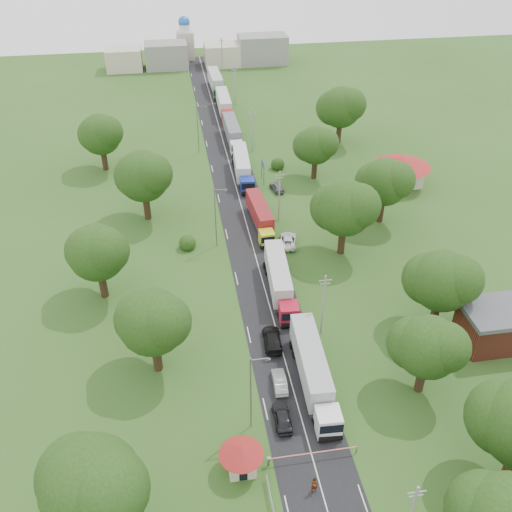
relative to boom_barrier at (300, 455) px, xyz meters
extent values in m
plane|color=#2D4F1A|center=(1.36, 25.00, -0.89)|extent=(260.00, 260.00, 0.00)
cube|color=black|center=(1.36, 45.00, -0.89)|extent=(8.00, 200.00, 0.04)
cylinder|color=slate|center=(-3.14, 0.00, -0.34)|extent=(0.20, 0.20, 1.10)
cube|color=slate|center=(-3.14, 0.00, 0.16)|extent=(0.35, 0.35, 0.25)
cylinder|color=red|center=(1.36, 0.00, 0.11)|extent=(9.00, 0.12, 0.12)
cylinder|color=slate|center=(5.86, 0.00, -0.39)|extent=(0.10, 0.10, 1.00)
cube|color=beige|center=(-5.84, 0.00, 0.31)|extent=(2.60, 2.60, 2.40)
cone|color=maroon|center=(-5.84, 0.00, 2.01)|extent=(4.40, 4.40, 1.10)
cube|color=black|center=(-4.53, 0.00, 0.51)|extent=(0.02, 1.20, 0.90)
cube|color=black|center=(-5.84, -1.31, 0.11)|extent=(0.80, 0.02, 1.90)
cylinder|color=slate|center=(6.56, 58.80, 1.11)|extent=(0.12, 0.12, 4.00)
cylinder|color=slate|center=(6.56, 61.20, 1.11)|extent=(0.12, 0.12, 4.00)
cube|color=navy|center=(6.56, 60.00, 2.71)|extent=(0.06, 3.00, 1.00)
cube|color=silver|center=(6.56, 60.00, 2.71)|extent=(0.07, 3.10, 0.06)
cube|color=gray|center=(6.86, -10.00, 7.41)|extent=(1.60, 0.10, 0.10)
cube|color=gray|center=(6.86, -10.00, 6.91)|extent=(1.20, 0.10, 0.10)
cylinder|color=gray|center=(6.86, 18.00, 3.61)|extent=(0.24, 0.24, 9.00)
cube|color=gray|center=(6.86, 18.00, 7.41)|extent=(1.60, 0.10, 0.10)
cube|color=gray|center=(6.86, 18.00, 6.91)|extent=(1.20, 0.10, 0.10)
cylinder|color=gray|center=(6.86, 46.00, 3.61)|extent=(0.24, 0.24, 9.00)
cube|color=gray|center=(6.86, 46.00, 7.41)|extent=(1.60, 0.10, 0.10)
cube|color=gray|center=(6.86, 46.00, 6.91)|extent=(1.20, 0.10, 0.10)
cylinder|color=gray|center=(6.86, 74.00, 3.61)|extent=(0.24, 0.24, 9.00)
cube|color=gray|center=(6.86, 74.00, 7.41)|extent=(1.60, 0.10, 0.10)
cube|color=gray|center=(6.86, 74.00, 6.91)|extent=(1.20, 0.10, 0.10)
cylinder|color=gray|center=(6.86, 102.00, 3.61)|extent=(0.24, 0.24, 9.00)
cube|color=gray|center=(6.86, 102.00, 7.41)|extent=(1.60, 0.10, 0.10)
cube|color=gray|center=(6.86, 102.00, 6.91)|extent=(1.20, 0.10, 0.10)
cylinder|color=gray|center=(6.86, 130.00, 3.61)|extent=(0.24, 0.24, 9.00)
cube|color=gray|center=(6.86, 130.00, 7.41)|extent=(1.60, 0.10, 0.10)
cube|color=gray|center=(6.86, 130.00, 6.91)|extent=(1.20, 0.10, 0.10)
cylinder|color=slate|center=(-4.14, 5.00, 4.11)|extent=(0.16, 0.16, 10.00)
cube|color=slate|center=(-3.24, 5.00, 8.81)|extent=(1.80, 0.10, 0.10)
cube|color=slate|center=(-2.44, 5.00, 8.66)|extent=(0.50, 0.22, 0.15)
cylinder|color=slate|center=(-4.14, 40.00, 4.11)|extent=(0.16, 0.16, 10.00)
cube|color=slate|center=(-3.24, 40.00, 8.81)|extent=(1.80, 0.10, 0.10)
cube|color=slate|center=(-2.44, 40.00, 8.66)|extent=(0.50, 0.22, 0.15)
cylinder|color=slate|center=(-4.14, 75.00, 4.11)|extent=(0.16, 0.16, 10.00)
cube|color=slate|center=(-3.24, 75.00, 8.81)|extent=(1.80, 0.10, 0.10)
cube|color=slate|center=(-2.44, 75.00, 8.66)|extent=(0.50, 0.22, 0.15)
cylinder|color=#382616|center=(19.36, -5.00, 1.38)|extent=(1.12, 1.12, 4.55)
sphere|color=#1F360E|center=(18.16, -3.50, 6.36)|extent=(7.20, 7.20, 7.20)
cylinder|color=#382616|center=(15.36, 7.00, 1.03)|extent=(1.04, 1.04, 3.85)
sphere|color=#1F360E|center=(15.36, 7.00, 5.71)|extent=(7.00, 7.00, 7.00)
sphere|color=#1F360E|center=(16.61, 6.00, 6.46)|extent=(5.50, 5.50, 5.50)
sphere|color=#1F360E|center=(14.36, 8.25, 5.21)|extent=(6.00, 6.00, 6.00)
cylinder|color=#382616|center=(21.36, 17.00, 1.21)|extent=(1.08, 1.08, 4.20)
sphere|color=#1F360E|center=(21.36, 17.00, 6.33)|extent=(7.70, 7.70, 7.70)
sphere|color=#1F360E|center=(22.73, 15.90, 7.16)|extent=(6.05, 6.05, 6.05)
sphere|color=#1F360E|center=(20.26, 18.38, 5.78)|extent=(6.60, 6.60, 6.60)
cylinder|color=#382616|center=(14.36, 35.00, 1.38)|extent=(1.12, 1.12, 4.55)
sphere|color=#1F360E|center=(14.36, 35.00, 6.96)|extent=(8.40, 8.40, 8.40)
sphere|color=#1F360E|center=(15.86, 33.80, 7.86)|extent=(6.60, 6.60, 6.60)
sphere|color=#1F360E|center=(13.16, 36.50, 6.36)|extent=(7.20, 7.20, 7.20)
cylinder|color=#382616|center=(23.36, 43.00, 1.21)|extent=(1.08, 1.08, 4.20)
sphere|color=#1F360E|center=(23.36, 43.00, 6.33)|extent=(7.70, 7.70, 7.70)
sphere|color=#1F360E|center=(24.73, 41.90, 7.16)|extent=(6.05, 6.05, 6.05)
sphere|color=#1F360E|center=(22.26, 44.38, 5.78)|extent=(6.60, 6.60, 6.60)
cylinder|color=#382616|center=(16.36, 60.00, 1.03)|extent=(1.04, 1.04, 3.85)
sphere|color=#1F360E|center=(16.36, 60.00, 5.71)|extent=(7.00, 7.00, 7.00)
sphere|color=#1F360E|center=(17.61, 59.00, 6.46)|extent=(5.50, 5.50, 5.50)
sphere|color=#1F360E|center=(15.36, 61.25, 5.21)|extent=(6.00, 6.00, 6.00)
cylinder|color=#382616|center=(25.36, 75.00, 1.38)|extent=(1.12, 1.12, 4.55)
sphere|color=#1F360E|center=(25.36, 75.00, 6.96)|extent=(8.40, 8.40, 8.40)
sphere|color=#1F360E|center=(26.86, 73.80, 7.86)|extent=(6.60, 6.60, 6.60)
sphere|color=#1F360E|center=(24.16, 76.50, 6.36)|extent=(7.20, 7.20, 7.20)
sphere|color=#1F360E|center=(-18.64, -5.00, 6.96)|extent=(8.40, 8.40, 8.40)
sphere|color=#1F360E|center=(-17.14, -6.20, 7.86)|extent=(6.60, 6.60, 6.60)
sphere|color=#1F360E|center=(-19.84, -3.50, 6.36)|extent=(7.20, 7.20, 7.20)
cylinder|color=#382616|center=(-13.64, 15.00, 1.21)|extent=(1.08, 1.08, 4.20)
sphere|color=#1F360E|center=(-13.64, 15.00, 6.33)|extent=(7.70, 7.70, 7.70)
sphere|color=#1F360E|center=(-12.27, 13.90, 7.16)|extent=(6.05, 6.05, 6.05)
sphere|color=#1F360E|center=(-14.74, 16.38, 5.78)|extent=(6.60, 6.60, 6.60)
cylinder|color=#382616|center=(-20.64, 30.00, 1.21)|extent=(1.08, 1.08, 4.20)
sphere|color=#1F360E|center=(-20.64, 30.00, 6.33)|extent=(7.70, 7.70, 7.70)
sphere|color=#1F360E|center=(-19.27, 28.90, 7.16)|extent=(6.05, 6.05, 6.05)
sphere|color=#1F360E|center=(-21.74, 31.38, 5.78)|extent=(6.60, 6.60, 6.60)
cylinder|color=#382616|center=(-14.64, 50.00, 1.38)|extent=(1.12, 1.12, 4.55)
sphere|color=#1F360E|center=(-14.64, 50.00, 6.96)|extent=(8.40, 8.40, 8.40)
sphere|color=#1F360E|center=(-13.14, 48.80, 7.86)|extent=(6.60, 6.60, 6.60)
sphere|color=#1F360E|center=(-15.84, 51.50, 6.36)|extent=(7.20, 7.20, 7.20)
cylinder|color=#382616|center=(-22.64, 70.00, 1.21)|extent=(1.08, 1.08, 4.20)
sphere|color=#1F360E|center=(-22.64, 70.00, 6.33)|extent=(7.70, 7.70, 7.70)
sphere|color=#1F360E|center=(-21.27, 68.90, 7.16)|extent=(6.05, 6.05, 6.05)
sphere|color=#1F360E|center=(-23.74, 71.38, 5.78)|extent=(6.60, 6.60, 6.60)
cube|color=maroon|center=(27.36, 13.00, 1.41)|extent=(8.00, 6.00, 4.60)
cube|color=#47494F|center=(27.36, 13.00, 4.01)|extent=(8.60, 6.60, 0.60)
cube|color=beige|center=(31.36, 55.00, 1.11)|extent=(7.00, 5.00, 4.00)
cone|color=maroon|center=(31.36, 55.00, 4.01)|extent=(10.08, 10.08, 1.80)
cube|color=gray|center=(-8.64, 135.00, 2.61)|extent=(12.00, 8.00, 7.00)
cube|color=beige|center=(7.36, 135.00, 2.11)|extent=(10.00, 8.00, 6.00)
cube|color=gray|center=(19.36, 135.00, 3.11)|extent=(14.00, 8.00, 8.00)
cube|color=beige|center=(-20.64, 135.00, 2.11)|extent=(10.00, 8.00, 6.00)
cube|color=beige|center=(-2.64, 143.00, 3.11)|extent=(5.00, 5.00, 8.00)
cylinder|color=silver|center=(-2.64, 143.00, 8.11)|extent=(3.20, 3.20, 2.00)
sphere|color=#2659B2|center=(-2.64, 143.00, 9.71)|extent=(3.40, 3.40, 3.40)
cube|color=white|center=(3.62, 2.97, 0.77)|extent=(2.69, 2.69, 2.68)
cube|color=black|center=(3.62, 1.67, 1.14)|extent=(2.46, 0.13, 1.18)
cube|color=slate|center=(3.62, 1.73, -0.30)|extent=(2.37, 0.36, 0.37)
cube|color=slate|center=(3.62, 10.46, -0.09)|extent=(3.02, 12.42, 0.32)
cube|color=#A4A5A9|center=(3.62, 10.79, 1.84)|extent=(3.25, 12.75, 3.21)
cylinder|color=black|center=(3.62, 2.00, -0.36)|extent=(2.52, 1.07, 1.07)
cylinder|color=black|center=(3.62, 3.93, -0.36)|extent=(2.52, 1.07, 1.07)
cylinder|color=black|center=(3.62, 14.21, -0.36)|extent=(2.52, 1.07, 1.07)
cylinder|color=black|center=(3.62, 15.82, -0.36)|extent=(2.52, 1.07, 1.07)
cube|color=#AA1327|center=(3.20, 20.58, 0.69)|extent=(2.61, 2.61, 2.55)
cube|color=black|center=(3.20, 19.34, 1.04)|extent=(2.34, 0.18, 1.12)
cube|color=slate|center=(3.20, 19.40, -0.33)|extent=(2.25, 0.40, 0.36)
cube|color=slate|center=(3.20, 27.71, -0.13)|extent=(3.15, 11.85, 0.31)
cube|color=#BABABA|center=(3.20, 28.01, 1.71)|extent=(3.37, 12.17, 3.06)
cylinder|color=black|center=(3.20, 19.66, -0.38)|extent=(2.39, 1.02, 1.02)
cylinder|color=black|center=(3.20, 21.49, -0.38)|extent=(2.39, 1.02, 1.02)
cylinder|color=black|center=(3.20, 31.27, -0.38)|extent=(2.39, 1.02, 1.02)
cylinder|color=black|center=(3.20, 32.80, -0.38)|extent=(2.39, 1.02, 1.02)
cube|color=#C6CC18|center=(3.52, 38.74, 0.54)|extent=(2.34, 2.34, 2.30)
cube|color=black|center=(3.52, 37.63, 0.86)|extent=(2.12, 0.15, 1.01)
cube|color=slate|center=(3.52, 37.68, -0.38)|extent=(2.04, 0.37, 0.32)
cube|color=slate|center=(3.52, 45.19, -0.20)|extent=(2.77, 10.71, 0.28)
cube|color=maroon|center=(3.52, 45.47, 1.46)|extent=(2.97, 10.99, 2.76)
cylinder|color=black|center=(3.52, 37.91, -0.43)|extent=(2.17, 0.92, 0.92)
cylinder|color=black|center=(3.52, 39.57, -0.43)|extent=(2.17, 0.92, 0.92)
cylinder|color=black|center=(3.52, 48.42, -0.43)|extent=(2.17, 0.92, 0.92)
cylinder|color=black|center=(3.52, 49.80, -0.43)|extent=(2.17, 0.92, 0.92)
cube|color=navy|center=(3.09, 56.14, 0.69)|extent=(2.59, 2.59, 2.55)
cube|color=black|center=(3.09, 54.91, 1.04)|extent=(2.34, 0.17, 1.12)
cube|color=slate|center=(3.09, 54.97, -0.33)|extent=(2.25, 0.39, 0.36)
cube|color=slate|center=(3.09, 63.27, -0.13)|extent=(3.08, 11.84, 0.31)
cube|color=silver|center=(3.09, 63.58, 1.71)|extent=(3.30, 12.16, 3.06)
cylinder|color=black|center=(3.09, 55.22, -0.38)|extent=(2.39, 1.02, 1.02)
cylinder|color=black|center=(3.09, 57.06, -0.38)|extent=(2.39, 1.02, 1.02)
cylinder|color=black|center=(3.09, 66.84, -0.38)|extent=(2.39, 1.02, 1.02)
cylinder|color=black|center=(3.09, 68.36, -0.38)|extent=(2.39, 1.02, 1.02)
cube|color=white|center=(3.34, 72.58, 0.69)|extent=(2.46, 2.46, 2.56)
cube|color=black|center=(3.34, 71.34, 1.05)|extent=(2.35, 0.03, 1.12)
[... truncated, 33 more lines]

